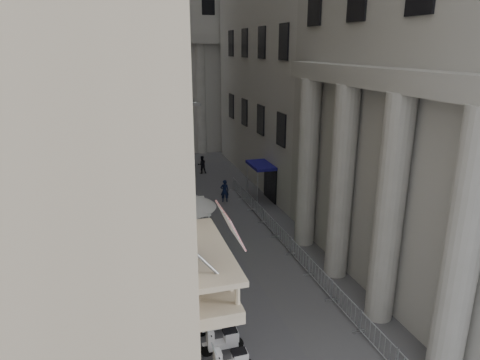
{
  "coord_description": "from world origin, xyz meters",
  "views": [
    {
      "loc": [
        -6.48,
        -4.23,
        11.65
      ],
      "look_at": [
        0.04,
        17.81,
        4.5
      ],
      "focal_mm": 32.0,
      "sensor_mm": 36.0,
      "label": 1
    }
  ],
  "objects_px": {
    "security_tent": "(178,199)",
    "street_lamp": "(163,160)",
    "info_kiosk": "(169,250)",
    "pedestrian_a": "(225,191)",
    "pedestrian_b": "(202,165)"
  },
  "relations": [
    {
      "from": "info_kiosk",
      "to": "pedestrian_a",
      "type": "relative_size",
      "value": 1.01
    },
    {
      "from": "security_tent",
      "to": "pedestrian_a",
      "type": "distance_m",
      "value": 8.22
    },
    {
      "from": "info_kiosk",
      "to": "security_tent",
      "type": "bearing_deg",
      "value": 49.61
    },
    {
      "from": "security_tent",
      "to": "street_lamp",
      "type": "distance_m",
      "value": 2.54
    },
    {
      "from": "security_tent",
      "to": "street_lamp",
      "type": "height_order",
      "value": "street_lamp"
    },
    {
      "from": "security_tent",
      "to": "pedestrian_b",
      "type": "xyz_separation_m",
      "value": [
        4.45,
        14.83,
        -2.08
      ]
    },
    {
      "from": "street_lamp",
      "to": "pedestrian_b",
      "type": "xyz_separation_m",
      "value": [
        5.1,
        13.77,
        -4.3
      ]
    },
    {
      "from": "street_lamp",
      "to": "security_tent",
      "type": "bearing_deg",
      "value": -39.49
    },
    {
      "from": "street_lamp",
      "to": "pedestrian_a",
      "type": "height_order",
      "value": "street_lamp"
    },
    {
      "from": "security_tent",
      "to": "street_lamp",
      "type": "relative_size",
      "value": 0.5
    },
    {
      "from": "pedestrian_b",
      "to": "info_kiosk",
      "type": "bearing_deg",
      "value": 69.15
    },
    {
      "from": "street_lamp",
      "to": "info_kiosk",
      "type": "height_order",
      "value": "street_lamp"
    },
    {
      "from": "security_tent",
      "to": "info_kiosk",
      "type": "distance_m",
      "value": 3.42
    },
    {
      "from": "street_lamp",
      "to": "info_kiosk",
      "type": "relative_size",
      "value": 4.76
    },
    {
      "from": "pedestrian_b",
      "to": "security_tent",
      "type": "bearing_deg",
      "value": 69.78
    }
  ]
}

